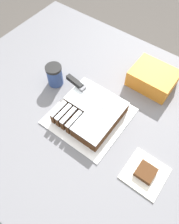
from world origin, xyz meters
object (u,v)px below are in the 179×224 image
at_px(cake_board, 90,116).
at_px(cake, 91,112).
at_px(coffee_cup, 55,75).
at_px(brownie, 146,172).
at_px(knife, 81,87).
at_px(storage_box, 153,78).

height_order(cake_board, cake, cake).
height_order(cake, coffee_cup, coffee_cup).
relative_size(coffee_cup, brownie, 1.56).
relative_size(cake_board, knife, 1.12).
bearing_deg(coffee_cup, knife, 2.20).
distance_m(cake, brownie, 0.33).
relative_size(knife, coffee_cup, 2.68).
xyz_separation_m(knife, brownie, (0.41, -0.14, -0.06)).
bearing_deg(cake, storage_box, 69.15).
bearing_deg(knife, storage_box, 57.46).
xyz_separation_m(cake_board, knife, (-0.09, 0.06, 0.07)).
bearing_deg(storage_box, cake_board, -111.34).
xyz_separation_m(coffee_cup, brownie, (0.57, -0.14, -0.04)).
distance_m(cake, coffee_cup, 0.26).
bearing_deg(knife, cake_board, -26.20).
bearing_deg(cake, cake_board, -132.90).
relative_size(cake_board, brownie, 4.68).
relative_size(coffee_cup, storage_box, 0.52).
bearing_deg(cake_board, cake, 47.10).
relative_size(cake, knife, 0.87).
distance_m(cake_board, cake, 0.03).
xyz_separation_m(knife, storage_box, (0.22, 0.26, -0.03)).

